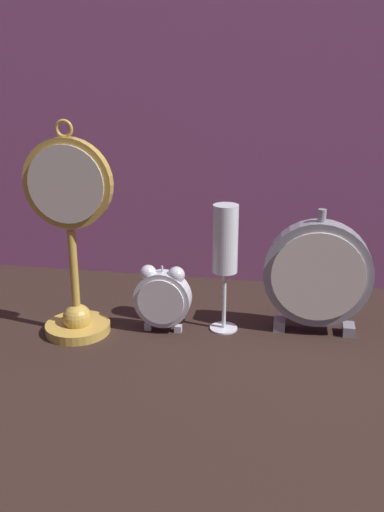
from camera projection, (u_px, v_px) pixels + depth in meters
name	position (u px, v px, depth m)	size (l,w,h in m)	color
ground_plane	(184.00, 346.00, 0.94)	(4.00, 4.00, 0.00)	black
fabric_backdrop_drape	(214.00, 90.00, 1.12)	(1.69, 0.01, 0.79)	#8E4C7F
pocket_watch_on_stand	(72.00, 246.00, 0.94)	(0.15, 0.11, 0.36)	gold
alarm_clock_twin_bell	(162.00, 296.00, 0.98)	(0.10, 0.03, 0.12)	silver
mantel_clock_silver	(318.00, 274.00, 0.96)	(0.18, 0.04, 0.22)	gray
champagne_flute	(225.00, 247.00, 0.96)	(0.05, 0.05, 0.22)	silver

